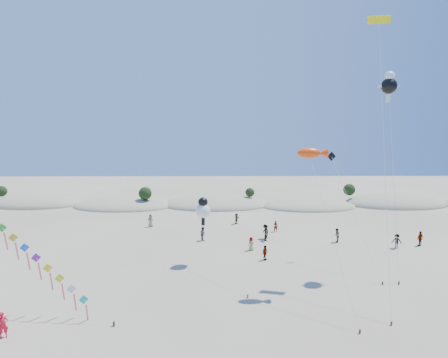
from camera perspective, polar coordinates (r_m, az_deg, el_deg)
dune_ridge at (r=65.92m, az=-0.33°, el=-3.92°), size 145.30×11.49×5.57m
fish_kite at (r=32.92m, az=13.35°, el=3.79°), size 3.22×8.32×12.43m
cartoon_kite_low at (r=38.65m, az=-3.21°, el=-4.58°), size 4.89×8.92×6.95m
cartoon_kite_high at (r=40.03m, az=23.85°, el=13.04°), size 2.00×5.37×19.37m
parafoil_kite at (r=40.09m, az=22.57°, el=20.65°), size 3.49×12.01×24.40m
dark_kite at (r=40.51m, az=17.71°, el=-0.97°), size 3.28×8.35×11.44m
flyer_foreground at (r=31.27m, az=-30.65°, el=-18.61°), size 0.80×0.73×1.84m
beachgoers at (r=47.58m, az=8.32°, el=-8.17°), size 34.53×15.46×1.82m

